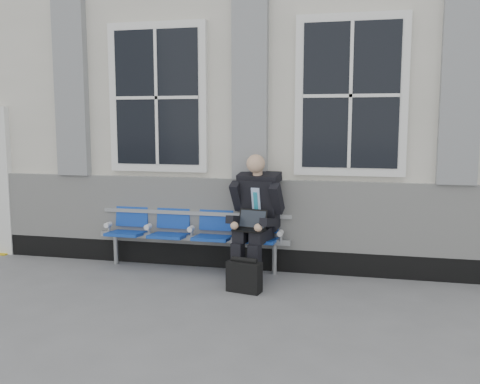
# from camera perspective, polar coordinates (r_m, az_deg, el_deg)

# --- Properties ---
(ground) EXTENTS (70.00, 70.00, 0.00)m
(ground) POSITION_cam_1_polar(r_m,az_deg,el_deg) (5.64, 7.06, -12.66)
(ground) COLOR slate
(ground) RESTS_ON ground
(station_building) EXTENTS (14.40, 4.40, 4.49)m
(station_building) POSITION_cam_1_polar(r_m,az_deg,el_deg) (8.76, 9.64, 9.29)
(station_building) COLOR silver
(station_building) RESTS_ON ground
(bench) EXTENTS (2.60, 0.47, 0.91)m
(bench) POSITION_cam_1_polar(r_m,az_deg,el_deg) (7.08, -5.08, -3.80)
(bench) COLOR #9EA0A3
(bench) RESTS_ON ground
(businessman) EXTENTS (0.68, 0.91, 1.54)m
(businessman) POSITION_cam_1_polar(r_m,az_deg,el_deg) (6.68, 1.71, -2.14)
(businessman) COLOR black
(businessman) RESTS_ON ground
(briefcase) EXTENTS (0.42, 0.24, 0.40)m
(briefcase) POSITION_cam_1_polar(r_m,az_deg,el_deg) (6.19, 0.45, -8.96)
(briefcase) COLOR black
(briefcase) RESTS_ON ground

